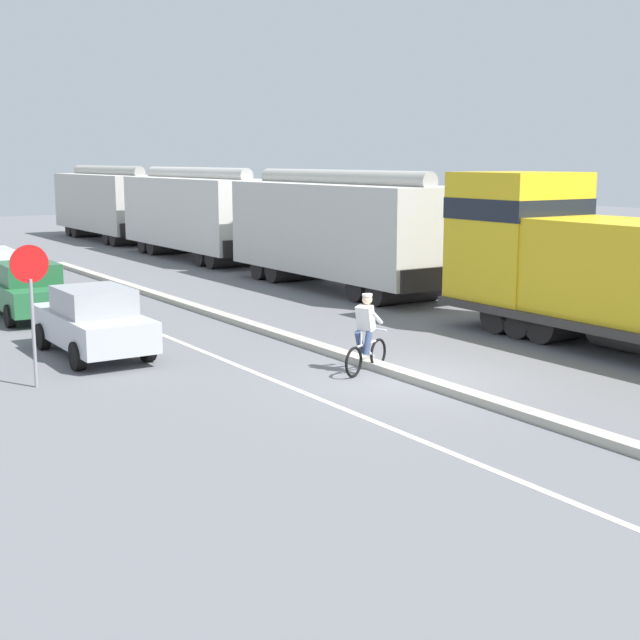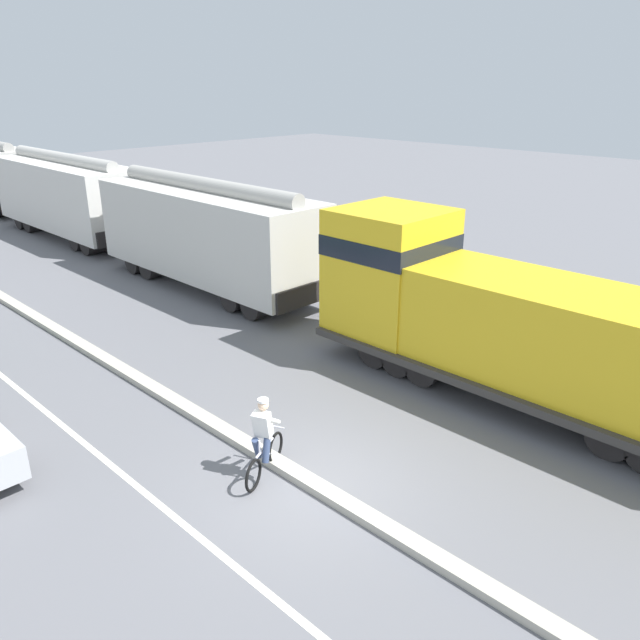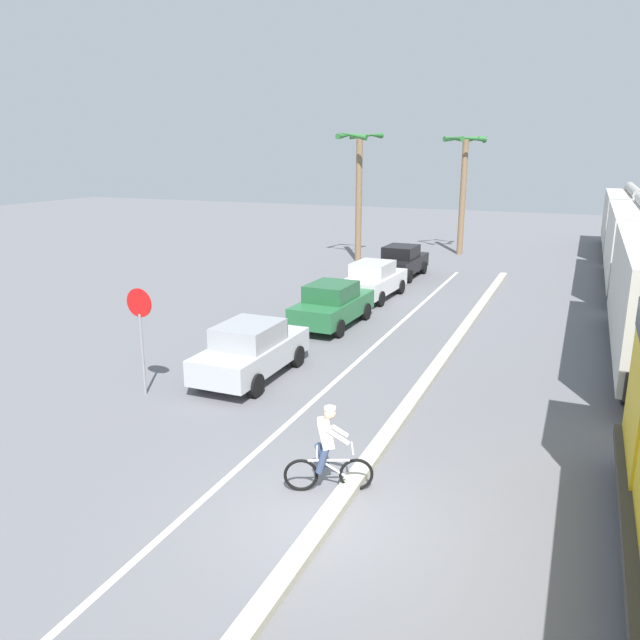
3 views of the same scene
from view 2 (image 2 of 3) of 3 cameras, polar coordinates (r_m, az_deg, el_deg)
The scene contains 7 objects.
ground_plane at distance 12.70m, azimuth -0.92°, elevation -14.91°, with size 120.00×120.00×0.00m, color slate.
median_curb at distance 16.85m, azimuth -15.51°, elevation -5.71°, with size 0.36×36.00×0.16m, color #B2AD9E.
lane_stripe at distance 16.01m, azimuth -22.90°, elevation -8.50°, with size 0.14×36.00×0.01m, color silver.
locomotive at distance 16.00m, azimuth 16.33°, elevation -0.52°, with size 3.10×11.61×4.20m.
hopper_car_lead at distance 23.78m, azimuth -10.24°, elevation 7.71°, with size 2.90×10.60×4.18m.
hopper_car_middle at distance 33.75m, azimuth -22.08°, elevation 10.45°, with size 2.90×10.60×4.18m.
cyclist at distance 12.58m, azimuth -5.17°, elevation -10.90°, with size 1.59×0.78×1.71m.
Camera 2 is at (-7.19, -7.32, 7.48)m, focal length 35.00 mm.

